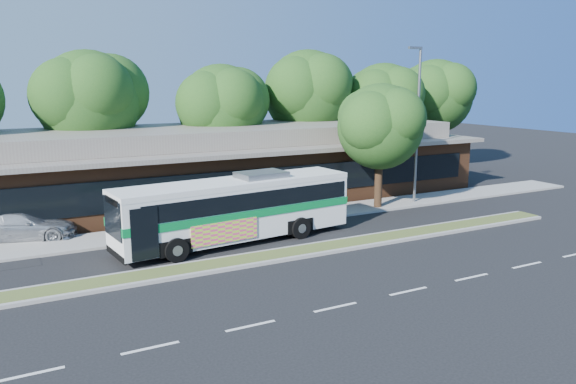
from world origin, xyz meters
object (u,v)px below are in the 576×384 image
Objects in this scene: lamp_post at (417,121)px; sedan at (21,225)px; transit_bus at (237,205)px; sidewalk_tree at (384,124)px.

lamp_post is 21.59m from sedan.
sedan is at bearing 144.15° from transit_bus.
sedan is at bearing 173.71° from lamp_post.
sedan is 0.68× the size of sidewalk_tree.
transit_bus is 10.85m from sidewalk_tree.
lamp_post is at bearing -0.63° from sidewalk_tree.
lamp_post is 2.36m from sidewalk_tree.
transit_bus is at bearing -103.66° from sedan.
sedan is 19.27m from sidewalk_tree.
transit_bus is at bearing -165.58° from sidewalk_tree.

